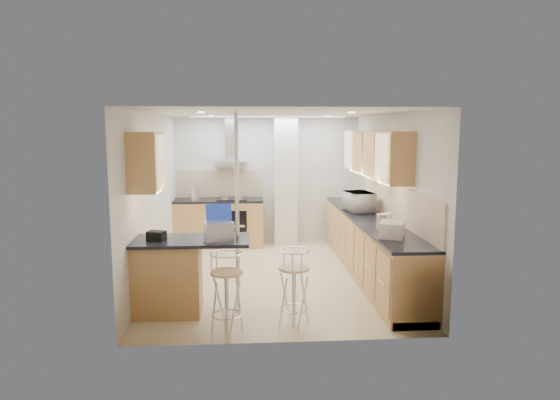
{
  "coord_description": "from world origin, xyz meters",
  "views": [
    {
      "loc": [
        -0.42,
        -7.48,
        2.29
      ],
      "look_at": [
        0.11,
        0.2,
        1.17
      ],
      "focal_mm": 32.0,
      "sensor_mm": 36.0,
      "label": 1
    }
  ],
  "objects": [
    {
      "name": "jar_a",
      "position": [
        1.5,
        1.22,
        1.0
      ],
      "size": [
        0.14,
        0.14,
        0.16
      ],
      "primitive_type": "cylinder",
      "rotation": [
        0.0,
        0.0,
        -0.21
      ],
      "color": "beige",
      "rests_on": "right_counter"
    },
    {
      "name": "bag",
      "position": [
        -1.51,
        -1.48,
        1.0
      ],
      "size": [
        0.24,
        0.21,
        0.11
      ],
      "primitive_type": "cube",
      "rotation": [
        0.0,
        0.0,
        -0.33
      ],
      "color": "black",
      "rests_on": "peninsula"
    },
    {
      "name": "laptop",
      "position": [
        -0.76,
        -1.55,
        1.05
      ],
      "size": [
        0.39,
        0.33,
        0.23
      ],
      "primitive_type": "cube",
      "rotation": [
        0.0,
        0.0,
        0.26
      ],
      "color": "#919398",
      "rests_on": "peninsula"
    },
    {
      "name": "ground",
      "position": [
        0.0,
        0.0,
        0.0
      ],
      "size": [
        4.8,
        4.8,
        0.0
      ],
      "primitive_type": "plane",
      "color": "#D0B48A",
      "rests_on": "ground"
    },
    {
      "name": "bar_stool_near",
      "position": [
        -0.65,
        -2.1,
        0.47
      ],
      "size": [
        0.46,
        0.46,
        0.93
      ],
      "primitive_type": null,
      "rotation": [
        0.0,
        0.0,
        -0.23
      ],
      "color": "tan",
      "rests_on": "ground"
    },
    {
      "name": "bread_bin",
      "position": [
        1.41,
        -1.42,
        1.02
      ],
      "size": [
        0.41,
        0.45,
        0.19
      ],
      "primitive_type": "cube",
      "rotation": [
        0.0,
        0.0,
        -0.41
      ],
      "color": "beige",
      "rests_on": "right_counter"
    },
    {
      "name": "bar_stool_end",
      "position": [
        0.12,
        -1.95,
        0.46
      ],
      "size": [
        0.44,
        0.44,
        0.92
      ],
      "primitive_type": null,
      "rotation": [
        0.0,
        0.0,
        1.36
      ],
      "color": "tan",
      "rests_on": "ground"
    },
    {
      "name": "room_shell",
      "position": [
        0.32,
        0.38,
        1.54
      ],
      "size": [
        3.64,
        4.84,
        2.51
      ],
      "color": "silver",
      "rests_on": "ground"
    },
    {
      "name": "microwave",
      "position": [
        1.43,
        0.52,
        1.08
      ],
      "size": [
        0.49,
        0.64,
        0.32
      ],
      "primitive_type": "imported",
      "rotation": [
        0.0,
        0.0,
        1.74
      ],
      "color": "white",
      "rests_on": "right_counter"
    },
    {
      "name": "jar_b",
      "position": [
        1.6,
        1.25,
        0.99
      ],
      "size": [
        0.12,
        0.12,
        0.14
      ],
      "primitive_type": "cylinder",
      "rotation": [
        0.0,
        0.0,
        0.12
      ],
      "color": "beige",
      "rests_on": "right_counter"
    },
    {
      "name": "back_counter",
      "position": [
        -0.95,
        2.1,
        0.46
      ],
      "size": [
        1.7,
        0.63,
        0.92
      ],
      "color": "#B07746",
      "rests_on": "ground"
    },
    {
      "name": "peninsula",
      "position": [
        -1.12,
        -1.45,
        0.48
      ],
      "size": [
        1.47,
        0.72,
        0.94
      ],
      "color": "#B07746",
      "rests_on": "ground"
    },
    {
      "name": "jar_d",
      "position": [
        1.66,
        -0.4,
        0.99
      ],
      "size": [
        0.12,
        0.12,
        0.13
      ],
      "primitive_type": "cylinder",
      "rotation": [
        0.0,
        0.0,
        -0.26
      ],
      "color": "white",
      "rests_on": "right_counter"
    },
    {
      "name": "jar_c",
      "position": [
        1.43,
        -0.89,
        1.02
      ],
      "size": [
        0.18,
        0.18,
        0.2
      ],
      "primitive_type": "cylinder",
      "rotation": [
        0.0,
        0.0,
        0.33
      ],
      "color": "#BAAF95",
      "rests_on": "right_counter"
    },
    {
      "name": "kettle",
      "position": [
        -1.39,
        1.96,
        1.04
      ],
      "size": [
        0.16,
        0.16,
        0.25
      ],
      "primitive_type": "cylinder",
      "color": "silver",
      "rests_on": "back_counter"
    },
    {
      "name": "right_counter",
      "position": [
        1.5,
        0.0,
        0.46
      ],
      "size": [
        0.63,
        4.4,
        0.92
      ],
      "color": "#B07746",
      "rests_on": "ground"
    }
  ]
}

